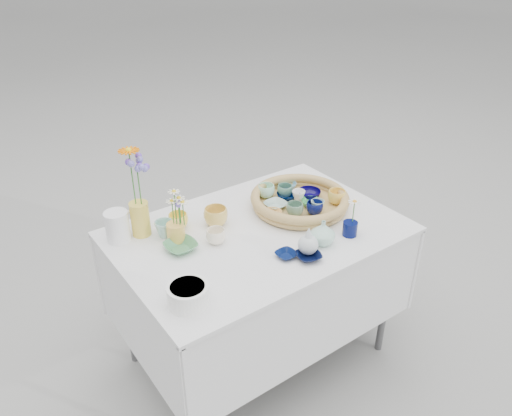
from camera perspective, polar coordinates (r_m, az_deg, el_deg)
ground at (r=2.73m, az=0.26°, el=-16.28°), size 80.00×80.00×0.00m
display_table at (r=2.73m, az=0.26°, el=-16.28°), size 1.26×0.86×0.77m
wicker_tray at (r=2.40m, az=5.01°, el=0.84°), size 0.47×0.47×0.08m
tray_ceramic_0 at (r=2.46m, az=3.57°, el=1.43°), size 0.10×0.10×0.03m
tray_ceramic_1 at (r=2.48m, az=6.11°, el=1.62°), size 0.14×0.14×0.04m
tray_ceramic_2 at (r=2.43m, az=9.22°, el=1.26°), size 0.11×0.11×0.07m
tray_ceramic_3 at (r=2.40m, az=6.31°, el=0.59°), size 0.10×0.10×0.03m
tray_ceramic_4 at (r=2.31m, az=4.46°, el=-0.17°), size 0.09×0.09×0.06m
tray_ceramic_5 at (r=2.38m, az=2.26°, el=0.35°), size 0.11×0.11×0.03m
tray_ceramic_6 at (r=2.46m, az=1.17°, el=1.96°), size 0.09×0.09×0.07m
tray_ceramic_7 at (r=2.43m, az=4.88°, el=1.35°), size 0.08×0.08×0.06m
tray_ceramic_8 at (r=2.55m, az=3.60°, el=2.58°), size 0.12×0.12×0.03m
tray_ceramic_9 at (r=2.33m, az=6.71°, el=0.02°), size 0.09×0.09×0.06m
tray_ceramic_10 at (r=2.30m, az=1.85°, el=-0.72°), size 0.10×0.10×0.03m
tray_ceramic_11 at (r=2.34m, az=7.03°, el=0.18°), size 0.08×0.08×0.06m
tray_ceramic_12 at (r=2.47m, az=3.33°, el=1.98°), size 0.10×0.10×0.06m
loose_ceramic_0 at (r=2.27m, az=-8.88°, el=-1.44°), size 0.10×0.10×0.07m
loose_ceramic_1 at (r=2.26m, az=-4.62°, el=-0.98°), size 0.11×0.11×0.09m
loose_ceramic_2 at (r=2.12m, az=-8.60°, el=-4.38°), size 0.14×0.14×0.03m
loose_ceramic_3 at (r=2.14m, az=-4.61°, el=-3.24°), size 0.11×0.11×0.07m
loose_ceramic_4 at (r=2.06m, az=3.48°, el=-5.36°), size 0.09×0.09×0.02m
loose_ceramic_5 at (r=2.22m, az=-10.45°, el=-2.35°), size 0.10×0.10×0.07m
loose_ceramic_6 at (r=2.06m, az=6.03°, el=-5.50°), size 0.13×0.13×0.03m
fluted_bowl at (r=1.83m, az=-7.78°, el=-9.81°), size 0.20×0.20×0.08m
bud_vase_paleblue at (r=2.06m, az=6.00°, el=-3.65°), size 0.09×0.09×0.13m
bud_vase_seafoam at (r=2.14m, az=7.65°, el=-2.80°), size 0.13×0.13×0.11m
bud_vase_cobalt at (r=2.23m, az=10.69°, el=-2.33°), size 0.07×0.07×0.07m
single_daisy at (r=2.19m, az=11.08°, el=-0.41°), size 0.08×0.08×0.12m
tall_vase_yellow at (r=2.23m, az=-13.09°, el=-1.21°), size 0.10×0.10×0.16m
gerbera at (r=2.13m, az=-13.95°, el=3.37°), size 0.12×0.12×0.26m
hydrangea at (r=2.14m, az=-13.22°, el=2.58°), size 0.09×0.09×0.25m
white_pitcher at (r=2.22m, az=-15.56°, el=-2.04°), size 0.16×0.13×0.14m
daisy_cup at (r=2.17m, az=-9.12°, el=-2.76°), size 0.10×0.10×0.08m
daisy_posy at (r=2.11m, az=-8.99°, el=-0.01°), size 0.10×0.10×0.16m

